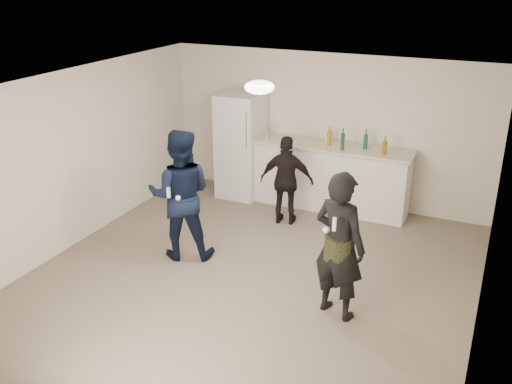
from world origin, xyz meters
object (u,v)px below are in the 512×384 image
at_px(fridge, 241,146).
at_px(man, 180,195).
at_px(counter, 328,178).
at_px(shaker, 266,133).
at_px(spectator, 287,181).
at_px(woman, 339,246).

height_order(fridge, man, man).
distance_m(counter, shaker, 1.27).
xyz_separation_m(shaker, spectator, (0.68, -0.77, -0.47)).
height_order(counter, shaker, shaker).
height_order(fridge, spectator, fridge).
relative_size(shaker, woman, 0.10).
bearing_deg(shaker, woman, -53.14).
bearing_deg(counter, woman, -70.17).
bearing_deg(woman, man, 5.95).
xyz_separation_m(counter, man, (-1.31, -2.44, 0.38)).
height_order(counter, spectator, spectator).
relative_size(counter, man, 1.43).
height_order(shaker, woman, woman).
xyz_separation_m(man, spectator, (0.91, 1.60, -0.20)).
relative_size(counter, shaker, 15.29).
bearing_deg(woman, counter, -52.64).
bearing_deg(fridge, counter, 2.56).
distance_m(fridge, shaker, 0.55).
height_order(counter, man, man).
distance_m(fridge, spectator, 1.41).
bearing_deg(spectator, shaker, -59.70).
bearing_deg(shaker, fridge, 179.23).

